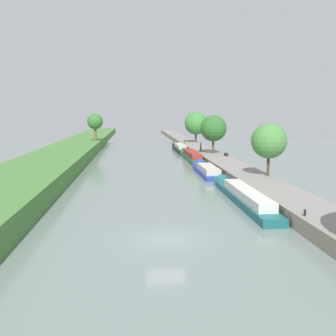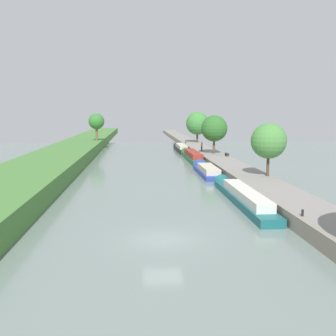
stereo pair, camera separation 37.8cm
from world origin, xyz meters
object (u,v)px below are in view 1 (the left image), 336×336
at_px(mooring_bollard_near, 305,213).
at_px(narrowboat_blue, 206,170).
at_px(narrowboat_teal, 243,196).
at_px(narrowboat_green, 191,156).
at_px(narrowboat_black, 179,148).
at_px(park_bench, 226,154).
at_px(person_walking, 201,146).
at_px(mooring_bollard_far, 184,142).

bearing_deg(mooring_bollard_near, narrowboat_blue, 94.54).
height_order(narrowboat_teal, narrowboat_blue, narrowboat_teal).
relative_size(narrowboat_green, mooring_bollard_near, 36.90).
relative_size(narrowboat_black, park_bench, 9.19).
xyz_separation_m(mooring_bollard_near, park_bench, (3.31, 35.83, 0.12)).
distance_m(person_walking, mooring_bollard_near, 44.21).
xyz_separation_m(narrowboat_teal, narrowboat_blue, (-0.29, 16.01, -0.09)).
xyz_separation_m(narrowboat_green, mooring_bollard_far, (1.71, 21.85, 0.64)).
relative_size(narrowboat_teal, narrowboat_green, 0.99).
height_order(narrowboat_blue, narrowboat_green, narrowboat_green).
distance_m(narrowboat_teal, narrowboat_black, 46.59).
height_order(person_walking, park_bench, person_walking).
distance_m(narrowboat_black, mooring_bollard_far, 6.67).
bearing_deg(person_walking, narrowboat_teal, -93.79).
bearing_deg(narrowboat_green, narrowboat_black, 90.58).
relative_size(person_walking, mooring_bollard_far, 3.69).
bearing_deg(park_bench, mooring_bollard_far, 97.25).
bearing_deg(narrowboat_teal, person_walking, 86.21).
bearing_deg(park_bench, narrowboat_teal, -100.49).
bearing_deg(person_walking, narrowboat_green, -119.25).
height_order(narrowboat_blue, person_walking, person_walking).
bearing_deg(narrowboat_blue, mooring_bollard_far, 86.94).
xyz_separation_m(narrowboat_blue, narrowboat_green, (0.27, 15.10, 0.18)).
xyz_separation_m(narrowboat_teal, narrowboat_green, (-0.02, 31.11, 0.09)).
relative_size(narrowboat_teal, person_walking, 9.89).
relative_size(narrowboat_blue, mooring_bollard_near, 24.91).
bearing_deg(narrowboat_teal, mooring_bollard_near, -79.22).
relative_size(person_walking, park_bench, 1.11).
distance_m(narrowboat_blue, mooring_bollard_near, 24.97).
relative_size(narrowboat_teal, park_bench, 10.94).
bearing_deg(park_bench, narrowboat_green, 140.43).
bearing_deg(narrowboat_blue, narrowboat_teal, -88.97).
distance_m(narrowboat_blue, narrowboat_green, 15.10).
distance_m(person_walking, mooring_bollard_far, 17.65).
xyz_separation_m(narrowboat_teal, person_walking, (2.34, 35.33, 1.37)).
distance_m(narrowboat_black, park_bench, 20.32).
xyz_separation_m(narrowboat_black, park_bench, (5.17, -19.63, 0.81)).
height_order(narrowboat_blue, mooring_bollard_far, mooring_bollard_far).
xyz_separation_m(narrowboat_green, park_bench, (5.02, -4.15, 0.76)).
bearing_deg(narrowboat_green, person_walking, 60.75).
xyz_separation_m(narrowboat_blue, mooring_bollard_far, (1.98, 36.95, 0.82)).
bearing_deg(mooring_bollard_near, person_walking, 89.15).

